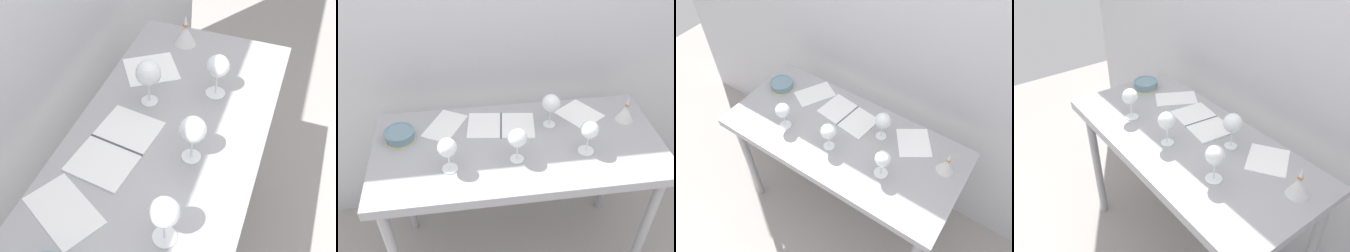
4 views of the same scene
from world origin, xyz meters
The scene contains 12 objects.
ground_plane centered at (0.00, 0.00, 0.00)m, with size 6.00×6.00×0.00m, color #99948F.
back_wall centered at (0.00, 0.49, 1.30)m, with size 3.80×0.04×2.60m, color #B9B9BE.
steel_counter centered at (0.00, -0.01, 0.79)m, with size 1.40×0.65×0.90m.
wine_glass_near_left centered at (-0.33, -0.13, 1.02)m, with size 0.08×0.08×0.17m.
wine_glass_near_center centered at (-0.03, -0.11, 1.03)m, with size 0.09×0.09×0.17m.
wine_glass_far_right centered at (0.18, 0.11, 1.03)m, with size 0.09×0.09×0.18m.
wine_glass_near_right centered at (0.31, -0.10, 1.02)m, with size 0.08×0.08×0.17m.
open_notebook centered at (-0.07, 0.14, 0.90)m, with size 0.36×0.24×0.01m.
tasting_sheet_upper centered at (0.36, 0.18, 0.90)m, with size 0.18×0.20×0.00m, color white.
tasting_sheet_lower centered at (-0.35, 0.18, 0.90)m, with size 0.15×0.24×0.00m, color white.
tasting_bowl centered at (-0.57, 0.10, 0.93)m, with size 0.15×0.15×0.05m.
decanter_funnel centered at (0.58, 0.11, 0.94)m, with size 0.10×0.10×0.14m.
Camera 3 is at (0.69, -1.01, 2.41)m, focal length 35.80 mm.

